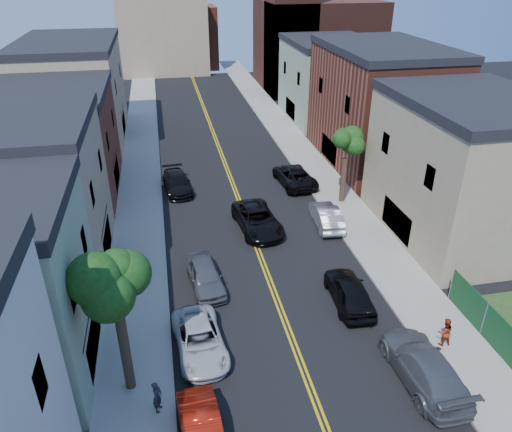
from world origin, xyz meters
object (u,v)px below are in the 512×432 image
white_pickup (200,340)px  black_car_right (349,291)px  black_car_left (177,183)px  silver_car_right (326,216)px  pedestrian_left (157,397)px  pedestrian_right (445,332)px  black_suv_lane (257,219)px  grey_car_left (205,276)px  grey_car_right (424,367)px  dark_car_right_far (294,176)px

white_pickup → black_car_right: black_car_right is taller
black_car_left → silver_car_right: bearing=-44.2°
black_car_left → pedestrian_left: 22.34m
black_car_left → pedestrian_right: 24.13m
black_car_right → black_suv_lane: 9.77m
grey_car_left → grey_car_right: bearing=-51.2°
grey_car_right → pedestrian_right: pedestrian_right is taller
black_car_left → dark_car_right_far: 9.85m
grey_car_right → dark_car_right_far: size_ratio=1.02×
grey_car_left → black_car_left: grey_car_left is taller
silver_car_right → pedestrian_right: pedestrian_right is taller
white_pickup → black_car_left: black_car_left is taller
white_pickup → pedestrian_right: bearing=-14.6°
black_car_right → pedestrian_right: pedestrian_right is taller
black_car_left → black_car_right: size_ratio=1.06×
white_pickup → silver_car_right: bearing=42.3°
grey_car_right → pedestrian_left: size_ratio=3.66×
grey_car_right → dark_car_right_far: 22.18m
black_car_left → grey_car_left: bearing=-92.3°
black_car_right → white_pickup: bearing=16.9°
silver_car_right → pedestrian_right: (1.70, -12.95, 0.17)m
pedestrian_right → black_suv_lane: bearing=-59.7°
silver_car_right → dark_car_right_far: dark_car_right_far is taller
dark_car_right_far → pedestrian_left: size_ratio=3.60×
grey_car_left → pedestrian_right: bearing=-39.2°
black_car_right → pedestrian_left: pedestrian_left is taller
grey_car_right → black_car_right: bearing=-79.2°
pedestrian_left → black_car_right: bearing=-44.1°
grey_car_right → black_car_right: grey_car_right is taller
black_car_left → silver_car_right: size_ratio=1.09×
grey_car_left → grey_car_right: 12.71m
black_car_left → pedestrian_right: pedestrian_right is taller
grey_car_right → black_suv_lane: size_ratio=0.99×
dark_car_right_far → pedestrian_right: bearing=90.9°
dark_car_right_far → grey_car_left: bearing=50.9°
pedestrian_left → pedestrian_right: bearing=-66.0°
black_suv_lane → silver_car_right: bearing=-9.8°
white_pickup → dark_car_right_far: dark_car_right_far is taller
black_suv_lane → black_car_right: bearing=-75.4°
grey_car_right → grey_car_left: bearing=-46.5°
black_suv_lane → pedestrian_left: pedestrian_left is taller
silver_car_right → pedestrian_right: size_ratio=2.95×
grey_car_left → pedestrian_right: size_ratio=2.88×
dark_car_right_far → black_suv_lane: bearing=51.9°
pedestrian_right → pedestrian_left: bearing=8.9°
pedestrian_left → grey_car_right: bearing=-73.8°
black_car_right → pedestrian_right: 5.33m
silver_car_right → dark_car_right_far: 7.43m
silver_car_right → black_suv_lane: size_ratio=0.81×
black_suv_lane → pedestrian_left: 16.29m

